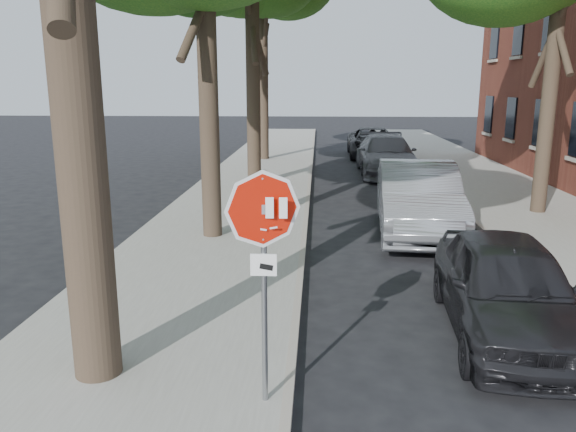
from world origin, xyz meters
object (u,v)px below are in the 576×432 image
at_px(stop_sign, 263,244).
at_px(car_b, 418,199).
at_px(car_a, 507,287).
at_px(car_c, 386,155).
at_px(tree_far, 263,2).
at_px(car_d, 373,143).

relative_size(stop_sign, car_b, 0.50).
bearing_deg(car_a, stop_sign, -142.47).
height_order(car_a, car_c, car_c).
xyz_separation_m(stop_sign, tree_far, (-2.02, 21.14, 5.26)).
bearing_deg(stop_sign, car_d, 81.76).
distance_m(tree_far, car_d, 8.55).
distance_m(stop_sign, car_a, 4.14).
relative_size(stop_sign, tree_far, 0.28).
distance_m(car_b, car_c, 9.22).
height_order(stop_sign, car_b, stop_sign).
distance_m(tree_far, car_c, 9.25).
xyz_separation_m(car_a, car_c, (0.00, 14.97, 0.06)).
xyz_separation_m(stop_sign, car_d, (3.30, 22.79, -1.22)).
relative_size(car_b, car_c, 0.96).
distance_m(car_a, car_c, 14.97).
distance_m(stop_sign, tree_far, 21.88).
bearing_deg(tree_far, car_b, -69.21).
bearing_deg(car_b, car_d, 92.96).
bearing_deg(tree_far, stop_sign, -84.54).
bearing_deg(car_d, car_c, -89.21).
relative_size(tree_far, car_d, 1.78).
bearing_deg(tree_far, car_a, -74.32).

